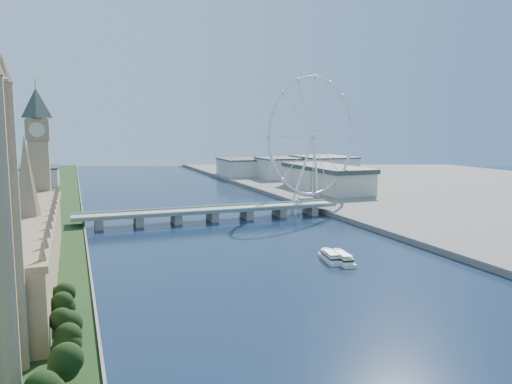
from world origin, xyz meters
TOP-DOWN VIEW (x-y plane):
  - tree_row at (-113.00, 42.00)m, footprint 8.81×152.81m
  - parliament_range at (-128.00, 170.00)m, footprint 24.00×200.00m
  - big_ben at (-128.00, 278.00)m, footprint 20.02×20.02m
  - westminster_bridge at (0.00, 300.00)m, footprint 220.00×22.00m
  - london_eye at (119.98, 355.08)m, footprint 113.60×39.12m
  - county_hall at (175.00, 430.00)m, footprint 54.00×144.00m
  - city_skyline at (39.22, 560.08)m, footprint 505.00×280.00m
  - tour_boat_near at (30.45, 154.03)m, footprint 11.49×27.99m
  - tour_boat_far at (34.95, 148.37)m, footprint 10.76×29.48m

SIDE VIEW (x-z plane):
  - county_hall at x=175.00m, z-range -17.50..17.50m
  - tour_boat_near at x=30.45m, z-range -2.99..2.99m
  - tour_boat_far at x=34.95m, z-range -3.18..3.18m
  - westminster_bridge at x=0.00m, z-range 1.88..11.38m
  - tree_row at x=-113.00m, z-range -1.41..19.98m
  - city_skyline at x=39.22m, z-range 0.96..32.96m
  - parliament_range at x=-128.00m, z-range -16.52..53.48m
  - big_ben at x=-128.00m, z-range 11.57..121.57m
  - london_eye at x=119.98m, z-range 5.37..129.67m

